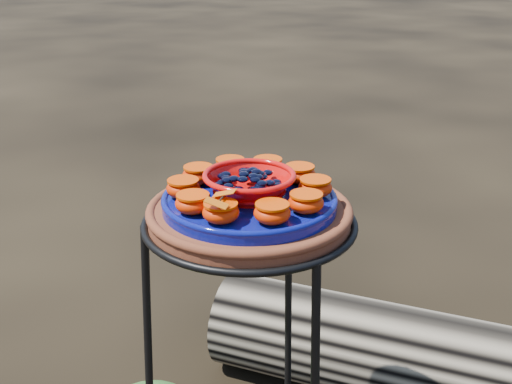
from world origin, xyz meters
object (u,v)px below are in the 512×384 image
at_px(plant_stand, 250,376).
at_px(driftwood_log, 481,374).
at_px(cobalt_plate, 249,202).
at_px(red_bowl, 249,185).
at_px(terracotta_saucer, 249,215).

distance_m(plant_stand, driftwood_log, 0.70).
xyz_separation_m(cobalt_plate, red_bowl, (0.00, 0.00, 0.03)).
xyz_separation_m(plant_stand, cobalt_plate, (0.00, 0.00, 0.39)).
relative_size(plant_stand, terracotta_saucer, 1.86).
height_order(plant_stand, red_bowl, red_bowl).
height_order(cobalt_plate, driftwood_log, cobalt_plate).
distance_m(terracotta_saucer, red_bowl, 0.06).
bearing_deg(plant_stand, cobalt_plate, 0.00).
bearing_deg(red_bowl, plant_stand, 0.00).
bearing_deg(cobalt_plate, driftwood_log, 50.29).
relative_size(terracotta_saucer, red_bowl, 2.33).
distance_m(plant_stand, red_bowl, 0.42).
height_order(terracotta_saucer, cobalt_plate, cobalt_plate).
relative_size(cobalt_plate, red_bowl, 2.00).
xyz_separation_m(cobalt_plate, driftwood_log, (0.42, 0.51, -0.60)).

